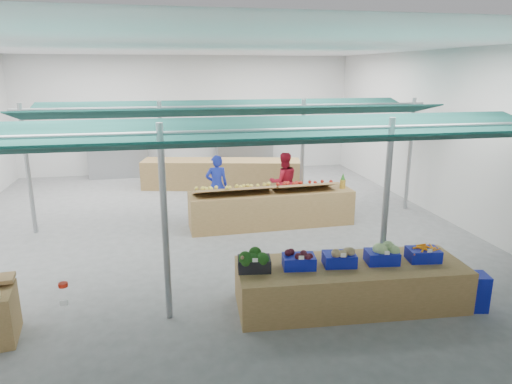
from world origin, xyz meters
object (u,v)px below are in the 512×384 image
crate_stack (470,292)px  veg_counter (350,285)px  fruit_counter (271,208)px  vendor_left (217,185)px  vendor_right (284,182)px

crate_stack → veg_counter: bearing=164.2°
fruit_counter → veg_counter: bearing=-86.8°
fruit_counter → crate_stack: 5.08m
veg_counter → crate_stack: bearing=-11.9°
vendor_left → vendor_right: size_ratio=1.00×
veg_counter → vendor_right: 5.21m
vendor_right → vendor_left: bearing=-1.3°
crate_stack → vendor_right: bearing=105.1°
vendor_left → vendor_right: (1.80, 0.00, 0.00)m
crate_stack → vendor_right: size_ratio=0.37×
veg_counter → vendor_right: bearing=90.9°
fruit_counter → crate_stack: size_ratio=6.68×
crate_stack → vendor_right: vendor_right is taller
vendor_left → vendor_right: 1.80m
veg_counter → vendor_left: size_ratio=2.28×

